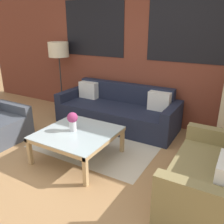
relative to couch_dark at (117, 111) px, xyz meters
The scene contains 8 objects.
ground_plane 1.98m from the couch_dark, 85.95° to the right, with size 16.00×16.00×0.00m, color #AD7F51.
wall_back_brick 1.24m from the couch_dark, 74.22° to the left, with size 8.40×0.09×2.80m.
rug 0.82m from the couch_dark, 82.79° to the right, with size 1.97×1.60×0.00m.
couch_dark is the anchor object (origin of this frame).
settee_vintage 2.41m from the couch_dark, 35.68° to the right, with size 0.80×1.42×0.92m.
coffee_table 1.39m from the couch_dark, 85.99° to the right, with size 1.04×1.04×0.42m.
floor_lamp 1.88m from the couch_dark, behind, with size 0.44×0.44×1.53m.
flower_vase 1.42m from the couch_dark, 89.23° to the right, with size 0.15×0.15×0.28m.
Camera 1 is at (1.94, -1.87, 1.88)m, focal length 38.00 mm.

